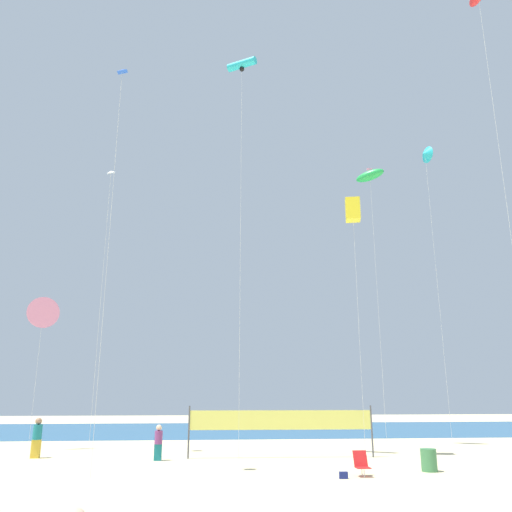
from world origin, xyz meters
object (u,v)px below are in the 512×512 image
(kite_pink_delta, at_px, (43,313))
(kite_cyan_delta, at_px, (425,155))
(beach_handbag, at_px, (344,475))
(volleyball_net, at_px, (281,422))
(folding_beach_chair, at_px, (361,463))
(kite_blue_diamond, at_px, (121,87))
(kite_cyan_tube, at_px, (242,66))
(kite_yellow_box, at_px, (353,210))
(kite_green_inflatable, at_px, (370,176))
(trash_barrel, at_px, (429,460))
(beachgoer_plum_shirt, at_px, (158,441))
(beachgoer_teal_shirt, at_px, (37,436))
(kite_white_diamond, at_px, (110,181))

(kite_pink_delta, xyz_separation_m, kite_cyan_delta, (23.76, 0.06, 11.02))
(beach_handbag, bearing_deg, volleyball_net, 102.36)
(kite_pink_delta, bearing_deg, folding_beach_chair, -33.47)
(kite_pink_delta, bearing_deg, kite_blue_diamond, -61.02)
(kite_cyan_tube, relative_size, kite_yellow_box, 1.64)
(kite_pink_delta, distance_m, kite_cyan_tube, 18.33)
(kite_green_inflatable, xyz_separation_m, kite_blue_diamond, (-14.48, -9.83, -0.63))
(trash_barrel, xyz_separation_m, volleyball_net, (-5.21, 4.89, 1.22))
(kite_pink_delta, height_order, kite_cyan_tube, kite_cyan_tube)
(beachgoer_plum_shirt, distance_m, beachgoer_teal_shirt, 6.07)
(kite_green_inflatable, distance_m, kite_cyan_tube, 10.89)
(folding_beach_chair, height_order, kite_yellow_box, kite_yellow_box)
(beachgoer_teal_shirt, bearing_deg, beachgoer_plum_shirt, 43.88)
(kite_cyan_delta, distance_m, kite_white_diamond, 20.57)
(beach_handbag, xyz_separation_m, kite_cyan_delta, (9.21, 10.74, 18.35))
(volleyball_net, bearing_deg, trash_barrel, -43.23)
(volleyball_net, distance_m, kite_cyan_tube, 19.79)
(folding_beach_chair, xyz_separation_m, kite_pink_delta, (-15.38, 10.17, 6.99))
(kite_white_diamond, bearing_deg, kite_cyan_tube, -15.69)
(beach_handbag, bearing_deg, beachgoer_plum_shirt, 141.19)
(folding_beach_chair, bearing_deg, kite_blue_diamond, -178.52)
(kite_green_inflatable, relative_size, kite_white_diamond, 1.12)
(kite_pink_delta, distance_m, kite_yellow_box, 18.52)
(kite_green_inflatable, bearing_deg, kite_pink_delta, -179.72)
(volleyball_net, height_order, kite_blue_diamond, kite_blue_diamond)
(kite_cyan_tube, relative_size, kite_cyan_delta, 1.13)
(kite_pink_delta, xyz_separation_m, kite_yellow_box, (17.18, -4.67, 5.13))
(beachgoer_plum_shirt, distance_m, kite_white_diamond, 14.55)
(beachgoer_teal_shirt, height_order, volleyball_net, volleyball_net)
(folding_beach_chair, distance_m, beach_handbag, 1.04)
(kite_pink_delta, height_order, kite_yellow_box, kite_yellow_box)
(kite_pink_delta, height_order, kite_white_diamond, kite_white_diamond)
(beachgoer_plum_shirt, relative_size, kite_green_inflatable, 0.09)
(kite_pink_delta, relative_size, kite_yellow_box, 0.63)
(kite_cyan_delta, relative_size, kite_yellow_box, 1.44)
(volleyball_net, bearing_deg, beachgoer_teal_shirt, 175.52)
(kite_blue_diamond, bearing_deg, beach_handbag, -5.94)
(kite_green_inflatable, height_order, kite_cyan_tube, kite_cyan_tube)
(trash_barrel, relative_size, volleyball_net, 0.09)
(folding_beach_chair, xyz_separation_m, kite_blue_diamond, (-9.99, 0.44, 15.72))
(beachgoer_plum_shirt, xyz_separation_m, kite_blue_diamond, (-1.97, -4.83, 15.34))
(volleyball_net, distance_m, beach_handbag, 6.64)
(volleyball_net, distance_m, kite_pink_delta, 15.04)
(beach_handbag, xyz_separation_m, kite_pink_delta, (-14.55, 10.68, 7.34))
(kite_cyan_delta, relative_size, kite_blue_diamond, 1.11)
(beachgoer_teal_shirt, height_order, kite_blue_diamond, kite_blue_diamond)
(folding_beach_chair, xyz_separation_m, kite_green_inflatable, (4.49, 10.26, 16.35))
(beachgoer_plum_shirt, bearing_deg, kite_blue_diamond, -12.54)
(beachgoer_teal_shirt, relative_size, kite_cyan_tube, 0.08)
(trash_barrel, distance_m, beach_handbag, 4.09)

